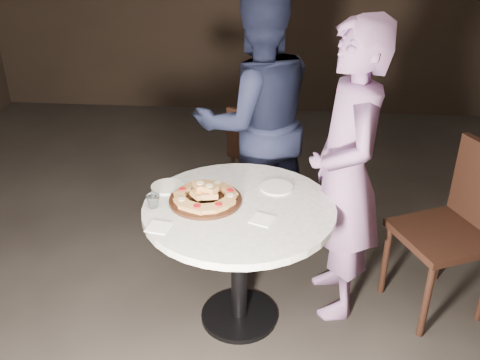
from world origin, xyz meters
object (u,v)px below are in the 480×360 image
at_px(serving_board, 206,200).
at_px(diner_navy, 256,122).
at_px(table, 239,229).
at_px(focaccia_pile, 205,194).
at_px(chair_right, 460,221).
at_px(chair_far, 255,148).
at_px(water_glass, 153,201).
at_px(diner_teal, 345,176).

height_order(serving_board, diner_navy, diner_navy).
height_order(table, focaccia_pile, focaccia_pile).
xyz_separation_m(focaccia_pile, diner_navy, (0.22, 0.89, 0.07)).
xyz_separation_m(focaccia_pile, chair_right, (1.44, 0.22, -0.23)).
bearing_deg(serving_board, diner_navy, 76.03).
distance_m(chair_far, diner_navy, 0.67).
xyz_separation_m(serving_board, water_glass, (-0.27, -0.08, 0.03)).
bearing_deg(diner_teal, serving_board, -84.43).
bearing_deg(chair_far, serving_board, 106.43).
bearing_deg(table, diner_navy, 87.79).
xyz_separation_m(chair_right, diner_navy, (-1.21, 0.66, 0.30)).
height_order(focaccia_pile, diner_teal, diner_teal).
height_order(chair_far, diner_navy, diner_navy).
distance_m(diner_navy, diner_teal, 0.89).
xyz_separation_m(table, focaccia_pile, (-0.19, 0.03, 0.19)).
xyz_separation_m(water_glass, chair_far, (0.45, 1.49, -0.34)).
bearing_deg(chair_right, diner_teal, -110.22).
distance_m(chair_far, chair_right, 1.73).
xyz_separation_m(water_glass, diner_navy, (0.49, 0.97, 0.08)).
xyz_separation_m(serving_board, chair_right, (1.44, 0.22, -0.19)).
bearing_deg(focaccia_pile, serving_board, -71.91).
xyz_separation_m(table, chair_far, (0.00, 1.44, -0.16)).
xyz_separation_m(serving_board, chair_far, (0.19, 1.41, -0.32)).
bearing_deg(diner_navy, serving_board, 54.01).
xyz_separation_m(chair_far, chair_right, (1.25, -1.18, 0.12)).
height_order(chair_far, chair_right, chair_right).
bearing_deg(water_glass, diner_navy, 63.35).
relative_size(water_glass, diner_navy, 0.04).
distance_m(focaccia_pile, chair_far, 1.46).
bearing_deg(water_glass, chair_far, 73.08).
distance_m(chair_right, diner_navy, 1.42).
bearing_deg(water_glass, serving_board, 17.32).
xyz_separation_m(focaccia_pile, chair_far, (0.19, 1.41, -0.35)).
relative_size(table, water_glass, 18.13).
xyz_separation_m(serving_board, focaccia_pile, (-0.00, 0.00, 0.03)).
distance_m(focaccia_pile, diner_navy, 0.92).
distance_m(serving_board, diner_teal, 0.78).
xyz_separation_m(diner_navy, diner_teal, (0.54, -0.71, -0.02)).
bearing_deg(serving_board, chair_right, 8.89).
height_order(table, diner_teal, diner_teal).
xyz_separation_m(focaccia_pile, diner_teal, (0.76, 0.18, 0.05)).
bearing_deg(table, chair_far, 89.95).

